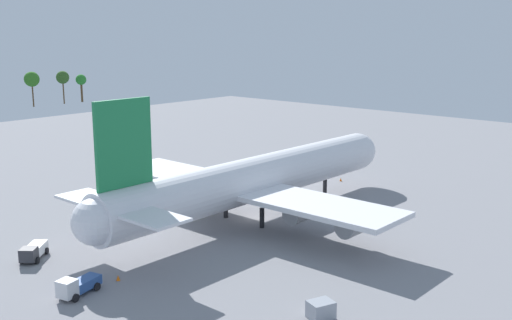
{
  "coord_description": "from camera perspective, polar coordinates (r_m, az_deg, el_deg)",
  "views": [
    {
      "loc": [
        -67.34,
        -59.39,
        28.22
      ],
      "look_at": [
        0.0,
        0.0,
        9.13
      ],
      "focal_mm": 42.93,
      "sensor_mm": 36.0,
      "label": 1
    }
  ],
  "objects": [
    {
      "name": "cargo_airplane",
      "position": [
        92.38,
        -0.04,
        -1.8
      ],
      "size": [
        63.05,
        50.6,
        20.28
      ],
      "color": "silver",
      "rests_on": "ground_plane"
    },
    {
      "name": "safety_cone_tail",
      "position": [
        73.36,
        -12.73,
        -10.65
      ],
      "size": [
        0.46,
        0.46,
        0.66
      ],
      "primitive_type": "cone",
      "color": "orange",
      "rests_on": "ground_plane"
    },
    {
      "name": "cargo_container_fore",
      "position": [
        63.24,
        6.06,
        -13.69
      ],
      "size": [
        3.01,
        2.71,
        1.75
      ],
      "color": "#999EA8",
      "rests_on": "ground_plane"
    },
    {
      "name": "pushback_tractor",
      "position": [
        109.3,
        -10.22,
        -2.48
      ],
      "size": [
        3.3,
        5.32,
        2.43
      ],
      "color": "silver",
      "rests_on": "ground_plane"
    },
    {
      "name": "maintenance_van",
      "position": [
        82.47,
        -20.03,
        -7.97
      ],
      "size": [
        5.19,
        4.82,
        2.01
      ],
      "color": "#333338",
      "rests_on": "ground_plane"
    },
    {
      "name": "ground_plane",
      "position": [
        94.12,
        0.0,
        -5.44
      ],
      "size": [
        252.2,
        252.2,
        0.0
      ],
      "primitive_type": "plane",
      "color": "gray"
    },
    {
      "name": "fuel_truck",
      "position": [
        70.31,
        -16.32,
        -11.18
      ],
      "size": [
        5.6,
        3.19,
        2.31
      ],
      "color": "silver",
      "rests_on": "ground_plane"
    },
    {
      "name": "safety_cone_nose",
      "position": [
        117.84,
        7.9,
        -1.81
      ],
      "size": [
        0.44,
        0.44,
        0.63
      ],
      "primitive_type": "cone",
      "color": "orange",
      "rests_on": "ground_plane"
    }
  ]
}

